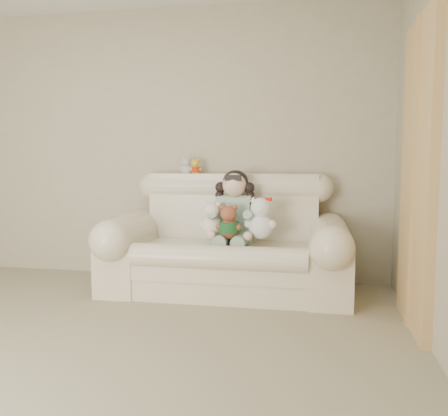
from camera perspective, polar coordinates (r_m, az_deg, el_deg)
wall_back at (r=4.75m, az=-8.11°, el=7.53°), size 4.50×0.00×4.50m
sofa at (r=4.11m, az=0.26°, el=-3.12°), size 2.10×0.95×1.03m
door_panel at (r=3.46m, az=22.27°, el=3.66°), size 0.06×0.90×2.10m
seated_child at (r=4.15m, az=1.27°, el=0.21°), size 0.44×0.52×0.66m
brown_teddy at (r=3.94m, az=0.59°, el=-1.28°), size 0.25×0.22×0.34m
white_cat at (r=3.95m, az=4.42°, el=-0.67°), size 0.27×0.21×0.42m
cream_teddy at (r=4.02m, az=-1.44°, el=-0.96°), size 0.28×0.25×0.36m
yellow_mini_bear at (r=4.48m, az=-3.42°, el=5.12°), size 0.14×0.13×0.18m
grey_mini_plush at (r=4.49m, az=-4.53°, el=5.24°), size 0.13×0.11×0.20m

